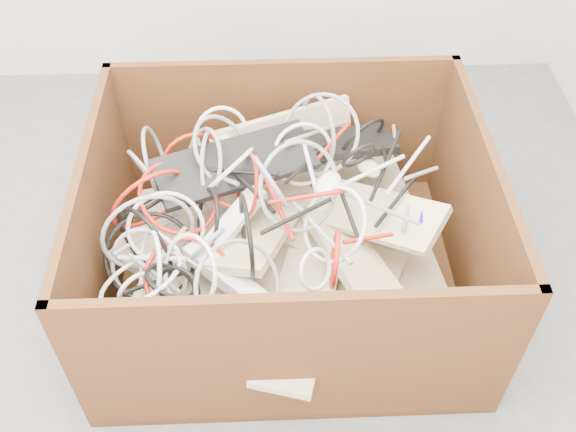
{
  "coord_description": "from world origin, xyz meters",
  "views": [
    {
      "loc": [
        0.24,
        -0.97,
        1.66
      ],
      "look_at": [
        0.29,
        0.32,
        0.3
      ],
      "focal_mm": 40.8,
      "sensor_mm": 36.0,
      "label": 1
    }
  ],
  "objects_px": {
    "cardboard_box": "(284,256)",
    "power_strip_left": "(228,228)",
    "vga_plug": "(427,221)",
    "power_strip_right": "(229,279)"
  },
  "relations": [
    {
      "from": "cardboard_box",
      "to": "power_strip_left",
      "type": "relative_size",
      "value": 3.87
    },
    {
      "from": "vga_plug",
      "to": "cardboard_box",
      "type": "bearing_deg",
      "value": -171.79
    },
    {
      "from": "power_strip_left",
      "to": "power_strip_right",
      "type": "height_order",
      "value": "power_strip_left"
    },
    {
      "from": "cardboard_box",
      "to": "power_strip_left",
      "type": "height_order",
      "value": "cardboard_box"
    },
    {
      "from": "cardboard_box",
      "to": "power_strip_right",
      "type": "relative_size",
      "value": 3.81
    },
    {
      "from": "cardboard_box",
      "to": "vga_plug",
      "type": "distance_m",
      "value": 0.45
    },
    {
      "from": "power_strip_left",
      "to": "vga_plug",
      "type": "bearing_deg",
      "value": -50.08
    },
    {
      "from": "power_strip_left",
      "to": "vga_plug",
      "type": "xyz_separation_m",
      "value": [
        0.54,
        -0.0,
        0.0
      ]
    },
    {
      "from": "cardboard_box",
      "to": "vga_plug",
      "type": "xyz_separation_m",
      "value": [
        0.39,
        -0.07,
        0.22
      ]
    },
    {
      "from": "cardboard_box",
      "to": "vga_plug",
      "type": "height_order",
      "value": "cardboard_box"
    }
  ]
}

